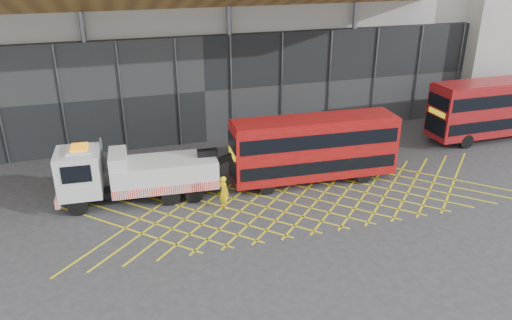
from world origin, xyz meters
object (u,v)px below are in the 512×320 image
object	(u,v)px
worker	(224,192)
recovery_truck	(133,174)
bus_towed	(314,147)
bus_second	(499,106)

from	to	relation	value
worker	recovery_truck	bearing A→B (deg)	41.04
bus_towed	bus_second	distance (m)	17.03
recovery_truck	bus_second	distance (m)	27.95
bus_towed	worker	bearing A→B (deg)	-161.31
recovery_truck	bus_towed	xyz separation A→B (m)	(11.09, -0.62, 0.62)
bus_towed	bus_second	world-z (taller)	bus_second
bus_towed	worker	world-z (taller)	bus_towed
bus_towed	worker	distance (m)	6.64
bus_second	worker	xyz separation A→B (m)	(-22.98, -4.93, -1.57)
recovery_truck	worker	size ratio (longest dim) A/B	5.47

